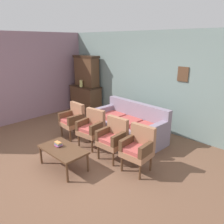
{
  "coord_description": "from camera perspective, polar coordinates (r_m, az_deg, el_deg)",
  "views": [
    {
      "loc": [
        3.33,
        -2.51,
        2.44
      ],
      "look_at": [
        0.01,
        0.97,
        0.85
      ],
      "focal_mm": 34.8,
      "sensor_mm": 36.0,
      "label": 1
    }
  ],
  "objects": [
    {
      "name": "armchair_near_cabinet",
      "position": [
        5.74,
        -10.22,
        -1.79
      ],
      "size": [
        0.55,
        0.52,
        0.9
      ],
      "color": "#9E6B4C",
      "rests_on": "ground"
    },
    {
      "name": "armchair_by_doorway",
      "position": [
        4.24,
        6.93,
        -9.13
      ],
      "size": [
        0.55,
        0.52,
        0.9
      ],
      "color": "#9E6B4C",
      "rests_on": "ground"
    },
    {
      "name": "wall_back_with_decor",
      "position": [
        6.22,
        10.6,
        7.9
      ],
      "size": [
        6.4,
        0.09,
        2.7
      ],
      "color": "gray",
      "rests_on": "ground"
    },
    {
      "name": "coffee_table",
      "position": [
        4.45,
        -12.76,
        -9.84
      ],
      "size": [
        1.0,
        0.56,
        0.42
      ],
      "color": "brown",
      "rests_on": "ground"
    },
    {
      "name": "cabinet_upper_hutch",
      "position": [
        7.64,
        -6.73,
        10.73
      ],
      "size": [
        0.99,
        0.38,
        1.03
      ],
      "color": "brown",
      "rests_on": "side_cabinet"
    },
    {
      "name": "wall_left_side",
      "position": [
        7.11,
        -25.39,
        7.72
      ],
      "size": [
        0.06,
        5.2,
        2.7
      ],
      "primitive_type": "cube",
      "color": "gray",
      "rests_on": "ground"
    },
    {
      "name": "vase_on_cabinet",
      "position": [
        7.53,
        -8.12,
        7.41
      ],
      "size": [
        0.11,
        0.11,
        0.22
      ],
      "primitive_type": "cylinder",
      "color": "#C7C66F",
      "rests_on": "side_cabinet"
    },
    {
      "name": "ground_plane",
      "position": [
        4.84,
        -8.28,
        -12.25
      ],
      "size": [
        7.68,
        7.68,
        0.0
      ],
      "primitive_type": "plane",
      "color": "brown"
    },
    {
      "name": "armchair_row_middle",
      "position": [
        5.16,
        -5.36,
        -3.92
      ],
      "size": [
        0.57,
        0.55,
        0.9
      ],
      "color": "#9E6B4C",
      "rests_on": "ground"
    },
    {
      "name": "side_cabinet",
      "position": [
        7.78,
        -6.91,
        3.46
      ],
      "size": [
        1.16,
        0.55,
        0.93
      ],
      "color": "brown",
      "rests_on": "ground"
    },
    {
      "name": "armchair_near_couch_end",
      "position": [
        4.62,
        0.29,
        -6.59
      ],
      "size": [
        0.54,
        0.51,
        0.9
      ],
      "color": "#9E6B4C",
      "rests_on": "ground"
    },
    {
      "name": "floral_couch",
      "position": [
        5.69,
        4.74,
        -3.61
      ],
      "size": [
        2.03,
        0.91,
        0.9
      ],
      "color": "gray",
      "rests_on": "ground"
    },
    {
      "name": "book_stack_on_table",
      "position": [
        4.53,
        -13.97,
        -8.17
      ],
      "size": [
        0.16,
        0.11,
        0.09
      ],
      "color": "#E04FAB",
      "rests_on": "coffee_table"
    }
  ]
}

